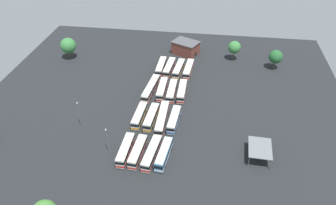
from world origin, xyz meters
name	(u,v)px	position (x,y,z in m)	size (l,w,h in m)	color
ground_plane	(162,107)	(0.00, 0.00, 0.00)	(131.61, 131.61, 0.00)	black
bus_row0_slot0	(164,154)	(-25.31, -4.53, 1.81)	(12.27, 3.78, 3.42)	teal
bus_row0_slot1	(152,153)	(-25.41, -0.99, 1.81)	(13.31, 4.03, 3.42)	silver
bus_row0_slot2	(138,151)	(-25.36, 3.14, 1.81)	(12.27, 3.47, 3.42)	silver
bus_row0_slot3	(126,150)	(-25.15, 6.83, 1.81)	(12.39, 2.88, 3.42)	silver
bus_row1_slot0	(174,119)	(-8.81, -5.36, 1.81)	(12.29, 3.32, 3.42)	silver
bus_row1_slot1	(162,118)	(-8.79, -1.43, 1.81)	(16.23, 2.79, 3.42)	silver
bus_row1_slot2	(151,117)	(-8.63, 2.22, 1.81)	(12.66, 3.37, 3.42)	silver
bus_row1_slot3	(139,116)	(-8.34, 6.29, 1.81)	(12.26, 3.18, 3.42)	silver
bus_row2_slot0	(182,91)	(8.52, -6.08, 1.81)	(12.40, 2.66, 3.42)	silver
bus_row2_slot1	(172,91)	(8.07, -2.40, 1.81)	(12.81, 2.69, 3.42)	silver
bus_row2_slot2	(162,89)	(8.81, 1.38, 1.81)	(12.83, 2.67, 3.42)	silver
bus_row2_slot3	(151,88)	(8.68, 5.63, 1.81)	(16.39, 4.32, 3.42)	silver
bus_row3_slot0	(188,69)	(25.21, -6.93, 1.81)	(13.09, 3.48, 3.42)	silver
bus_row3_slot1	(179,69)	(24.94, -2.96, 1.81)	(13.04, 3.87, 3.42)	silver
bus_row3_slot2	(169,67)	(25.49, 1.00, 1.81)	(13.20, 3.69, 3.42)	silver
bus_row3_slot3	(161,67)	(25.79, 4.51, 1.81)	(12.85, 2.80, 3.42)	silver
depot_building	(186,48)	(42.66, -3.98, 2.94)	(12.03, 13.47, 5.84)	brown
maintenance_shelter	(260,148)	(-20.72, -31.76, 3.51)	(9.55, 6.99, 3.70)	slate
lamp_post_far_corner	(107,140)	(-24.57, 12.29, 4.57)	(0.56, 0.28, 8.32)	slate
lamp_post_mid_lot	(79,113)	(-14.11, 24.58, 5.02)	(0.56, 0.28, 9.19)	slate
tree_west_edge	(276,57)	(34.10, -41.97, 5.45)	(5.64, 5.64, 8.28)	brown
tree_south_edge	(68,46)	(30.96, 46.02, 6.02)	(6.76, 6.76, 9.41)	brown
tree_north_edge	(234,47)	(39.85, -25.23, 5.83)	(5.46, 5.46, 8.58)	brown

